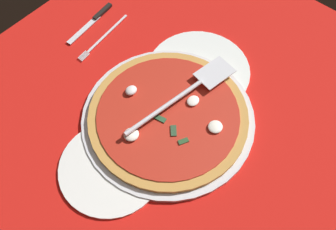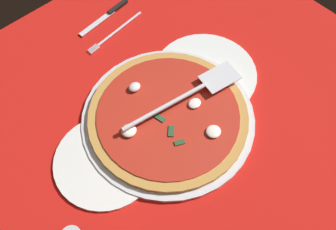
{
  "view_description": "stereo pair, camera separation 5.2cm",
  "coord_description": "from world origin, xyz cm",
  "px_view_note": "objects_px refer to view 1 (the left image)",
  "views": [
    {
      "loc": [
        -33.89,
        -23.35,
        76.68
      ],
      "look_at": [
        -0.04,
        5.83,
        2.42
      ],
      "focal_mm": 41.29,
      "sensor_mm": 36.0,
      "label": 1
    },
    {
      "loc": [
        -30.3,
        -27.06,
        76.68
      ],
      "look_at": [
        -0.04,
        5.83,
        2.42
      ],
      "focal_mm": 41.29,
      "sensor_mm": 36.0,
      "label": 2
    }
  ],
  "objects_px": {
    "pizza_server": "(186,92)",
    "place_setting_far": "(99,29)",
    "dinner_plate_left": "(111,167)",
    "dinner_plate_right": "(199,71)",
    "pizza": "(168,116)"
  },
  "relations": [
    {
      "from": "place_setting_far",
      "to": "pizza_server",
      "type": "bearing_deg",
      "value": 79.1
    },
    {
      "from": "pizza",
      "to": "dinner_plate_left",
      "type": "bearing_deg",
      "value": 175.37
    },
    {
      "from": "dinner_plate_right",
      "to": "place_setting_far",
      "type": "relative_size",
      "value": 1.15
    },
    {
      "from": "dinner_plate_left",
      "to": "pizza_server",
      "type": "distance_m",
      "value": 0.24
    },
    {
      "from": "pizza",
      "to": "pizza_server",
      "type": "distance_m",
      "value": 0.07
    },
    {
      "from": "pizza_server",
      "to": "dinner_plate_left",
      "type": "bearing_deg",
      "value": -173.66
    },
    {
      "from": "pizza_server",
      "to": "place_setting_far",
      "type": "bearing_deg",
      "value": 94.48
    },
    {
      "from": "dinner_plate_left",
      "to": "dinner_plate_right",
      "type": "relative_size",
      "value": 0.88
    },
    {
      "from": "pizza",
      "to": "place_setting_far",
      "type": "xyz_separation_m",
      "value": [
        0.09,
        0.32,
        -0.02
      ]
    },
    {
      "from": "pizza_server",
      "to": "place_setting_far",
      "type": "distance_m",
      "value": 0.33
    },
    {
      "from": "dinner_plate_left",
      "to": "pizza",
      "type": "bearing_deg",
      "value": -4.63
    },
    {
      "from": "dinner_plate_left",
      "to": "place_setting_far",
      "type": "relative_size",
      "value": 1.01
    },
    {
      "from": "dinner_plate_left",
      "to": "place_setting_far",
      "type": "bearing_deg",
      "value": 49.77
    },
    {
      "from": "dinner_plate_right",
      "to": "place_setting_far",
      "type": "bearing_deg",
      "value": 102.35
    },
    {
      "from": "dinner_plate_left",
      "to": "dinner_plate_right",
      "type": "height_order",
      "value": "same"
    }
  ]
}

